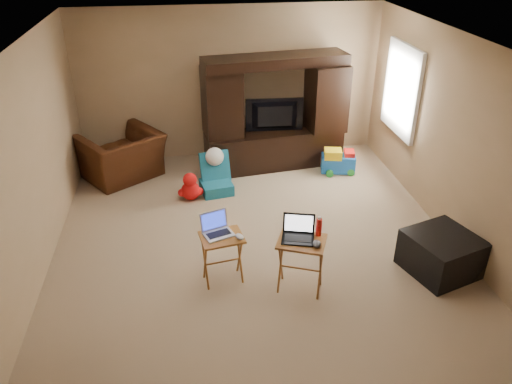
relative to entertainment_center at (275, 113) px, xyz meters
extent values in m
plane|color=tan|center=(-0.65, -2.13, -0.92)|extent=(5.50, 5.50, 0.00)
plane|color=silver|center=(-0.65, -2.13, 1.58)|extent=(5.50, 5.50, 0.00)
plane|color=tan|center=(-0.65, 0.62, 0.33)|extent=(5.00, 0.00, 5.00)
plane|color=tan|center=(-0.65, -4.88, 0.33)|extent=(5.00, 0.00, 5.00)
plane|color=tan|center=(-3.15, -2.13, 0.33)|extent=(0.00, 5.50, 5.50)
plane|color=tan|center=(1.85, -2.13, 0.33)|extent=(0.00, 5.50, 5.50)
plane|color=white|center=(1.83, -0.58, 0.48)|extent=(0.00, 1.20, 1.20)
cube|color=white|center=(1.81, -0.58, 0.48)|extent=(0.06, 1.14, 1.34)
cube|color=black|center=(0.00, 0.00, 0.00)|extent=(2.30, 0.85, 1.84)
imported|color=black|center=(0.00, -0.04, -0.04)|extent=(0.94, 0.16, 0.54)
imported|color=#49210F|center=(-2.44, -0.08, -0.55)|extent=(1.49, 1.46, 0.73)
cube|color=black|center=(1.41, -3.10, -0.68)|extent=(0.92, 0.92, 0.47)
cube|color=#AC6729|center=(-1.11, -2.91, -0.62)|extent=(0.51, 0.44, 0.60)
cube|color=#9A5F25|center=(-0.28, -3.19, -0.59)|extent=(0.62, 0.56, 0.65)
cube|color=silver|center=(-1.14, -2.88, -0.20)|extent=(0.38, 0.35, 0.24)
cube|color=black|center=(-0.32, -3.17, -0.15)|extent=(0.40, 0.36, 0.24)
ellipsoid|color=silver|center=(-0.92, -2.98, -0.30)|extent=(0.12, 0.14, 0.05)
ellipsoid|color=#39383D|center=(-0.15, -3.31, -0.24)|extent=(0.11, 0.15, 0.05)
cylinder|color=red|center=(-0.08, -3.11, -0.17)|extent=(0.06, 0.06, 0.20)
camera|label=1|loc=(-1.40, -7.46, 2.72)|focal=35.00mm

